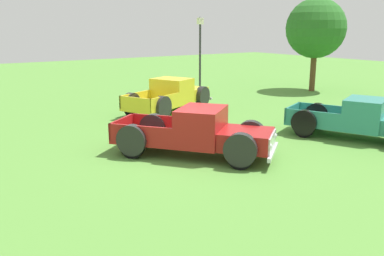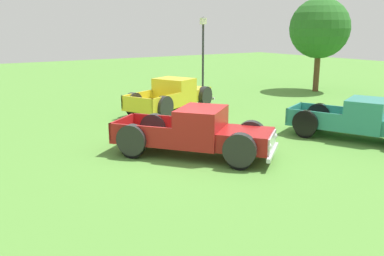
{
  "view_description": "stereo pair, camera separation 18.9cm",
  "coord_description": "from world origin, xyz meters",
  "px_view_note": "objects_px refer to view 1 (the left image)",
  "views": [
    {
      "loc": [
        10.42,
        -7.07,
        4.03
      ],
      "look_at": [
        -0.09,
        0.18,
        0.9
      ],
      "focal_mm": 38.87,
      "sensor_mm": 36.0,
      "label": 1
    },
    {
      "loc": [
        10.53,
        -6.91,
        4.03
      ],
      "look_at": [
        -0.09,
        0.18,
        0.9
      ],
      "focal_mm": 38.87,
      "sensor_mm": 36.0,
      "label": 2
    }
  ],
  "objects_px": {
    "pickup_truck_behind_left": "(366,120)",
    "oak_tree_east": "(316,29)",
    "pickup_truck_behind_right": "(173,95)",
    "lamp_post_near": "(200,56)",
    "pickup_truck_foreground": "(203,134)"
  },
  "relations": [
    {
      "from": "pickup_truck_behind_left",
      "to": "oak_tree_east",
      "type": "relative_size",
      "value": 0.9
    },
    {
      "from": "oak_tree_east",
      "to": "pickup_truck_behind_right",
      "type": "bearing_deg",
      "value": -87.75
    },
    {
      "from": "oak_tree_east",
      "to": "lamp_post_near",
      "type": "bearing_deg",
      "value": -106.49
    },
    {
      "from": "pickup_truck_foreground",
      "to": "pickup_truck_behind_right",
      "type": "relative_size",
      "value": 0.93
    },
    {
      "from": "pickup_truck_behind_left",
      "to": "pickup_truck_behind_right",
      "type": "bearing_deg",
      "value": -161.34
    },
    {
      "from": "lamp_post_near",
      "to": "oak_tree_east",
      "type": "bearing_deg",
      "value": 73.51
    },
    {
      "from": "pickup_truck_foreground",
      "to": "oak_tree_east",
      "type": "height_order",
      "value": "oak_tree_east"
    },
    {
      "from": "lamp_post_near",
      "to": "oak_tree_east",
      "type": "distance_m",
      "value": 7.77
    },
    {
      "from": "pickup_truck_behind_right",
      "to": "lamp_post_near",
      "type": "bearing_deg",
      "value": 126.61
    },
    {
      "from": "pickup_truck_foreground",
      "to": "lamp_post_near",
      "type": "xyz_separation_m",
      "value": [
        -9.41,
        6.62,
        1.65
      ]
    },
    {
      "from": "pickup_truck_foreground",
      "to": "oak_tree_east",
      "type": "bearing_deg",
      "value": 117.5
    },
    {
      "from": "pickup_truck_behind_right",
      "to": "oak_tree_east",
      "type": "height_order",
      "value": "oak_tree_east"
    },
    {
      "from": "pickup_truck_behind_left",
      "to": "oak_tree_east",
      "type": "height_order",
      "value": "oak_tree_east"
    },
    {
      "from": "pickup_truck_behind_left",
      "to": "pickup_truck_behind_right",
      "type": "xyz_separation_m",
      "value": [
        -8.55,
        -2.89,
        0.04
      ]
    },
    {
      "from": "pickup_truck_foreground",
      "to": "pickup_truck_behind_right",
      "type": "distance_m",
      "value": 7.51
    }
  ]
}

